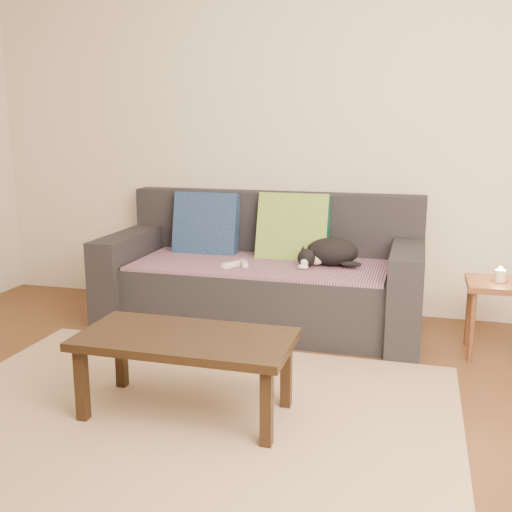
# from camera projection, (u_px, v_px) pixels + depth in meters

# --- Properties ---
(ground) EXTENTS (4.50, 4.50, 0.00)m
(ground) POSITION_uv_depth(u_px,v_px,m) (174.00, 431.00, 2.67)
(ground) COLOR brown
(ground) RESTS_ON ground
(back_wall) EXTENTS (4.50, 0.04, 2.60)m
(back_wall) POSITION_uv_depth(u_px,v_px,m) (279.00, 130.00, 4.28)
(back_wall) COLOR beige
(back_wall) RESTS_ON ground
(sofa) EXTENTS (2.10, 0.94, 0.87)m
(sofa) POSITION_uv_depth(u_px,v_px,m) (263.00, 279.00, 4.08)
(sofa) COLOR #232328
(sofa) RESTS_ON ground
(throw_blanket) EXTENTS (1.66, 0.74, 0.02)m
(throw_blanket) POSITION_uv_depth(u_px,v_px,m) (260.00, 265.00, 3.97)
(throw_blanket) COLOR #3B2546
(throw_blanket) RESTS_ON sofa
(cushion_navy) EXTENTS (0.47, 0.21, 0.48)m
(cushion_navy) POSITION_uv_depth(u_px,v_px,m) (206.00, 226.00, 4.30)
(cushion_navy) COLOR #0F1D44
(cushion_navy) RESTS_ON throw_blanket
(cushion_green) EXTENTS (0.49, 0.25, 0.50)m
(cushion_green) POSITION_uv_depth(u_px,v_px,m) (293.00, 230.00, 4.13)
(cushion_green) COLOR #0E5B3E
(cushion_green) RESTS_ON throw_blanket
(cat) EXTENTS (0.41, 0.31, 0.18)m
(cat) POSITION_uv_depth(u_px,v_px,m) (330.00, 252.00, 3.89)
(cat) COLOR black
(cat) RESTS_ON throw_blanket
(wii_remote_a) EXTENTS (0.09, 0.15, 0.03)m
(wii_remote_a) POSITION_uv_depth(u_px,v_px,m) (244.00, 264.00, 3.89)
(wii_remote_a) COLOR white
(wii_remote_a) RESTS_ON throw_blanket
(wii_remote_b) EXTENTS (0.10, 0.15, 0.03)m
(wii_remote_b) POSITION_uv_depth(u_px,v_px,m) (231.00, 264.00, 3.87)
(wii_remote_b) COLOR white
(wii_remote_b) RESTS_ON throw_blanket
(side_table) EXTENTS (0.36, 0.36, 0.45)m
(side_table) POSITION_uv_depth(u_px,v_px,m) (498.00, 295.00, 3.48)
(side_table) COLOR brown
(side_table) RESTS_ON ground
(candle) EXTENTS (0.06, 0.06, 0.09)m
(candle) POSITION_uv_depth(u_px,v_px,m) (500.00, 275.00, 3.45)
(candle) COLOR beige
(candle) RESTS_ON side_table
(rug) EXTENTS (2.50, 1.80, 0.01)m
(rug) POSITION_uv_depth(u_px,v_px,m) (186.00, 414.00, 2.81)
(rug) COLOR tan
(rug) RESTS_ON ground
(coffee_table) EXTENTS (0.99, 0.49, 0.39)m
(coffee_table) POSITION_uv_depth(u_px,v_px,m) (186.00, 346.00, 2.75)
(coffee_table) COLOR black
(coffee_table) RESTS_ON rug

